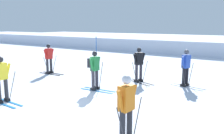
{
  "coord_description": "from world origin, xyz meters",
  "views": [
    {
      "loc": [
        6.28,
        -5.76,
        2.85
      ],
      "look_at": [
        0.21,
        3.23,
        0.9
      ],
      "focal_mm": 38.42,
      "sensor_mm": 36.0,
      "label": 1
    }
  ],
  "objects_px": {
    "skier_yellow": "(2,78)",
    "skier_red": "(49,58)",
    "trail_marker_pole": "(96,49)",
    "skier_orange": "(127,108)",
    "skier_black": "(139,64)",
    "skier_green": "(94,68)",
    "skier_blue": "(186,67)"
  },
  "relations": [
    {
      "from": "skier_blue",
      "to": "trail_marker_pole",
      "type": "bearing_deg",
      "value": 155.68
    },
    {
      "from": "skier_blue",
      "to": "trail_marker_pole",
      "type": "distance_m",
      "value": 8.75
    },
    {
      "from": "skier_yellow",
      "to": "trail_marker_pole",
      "type": "bearing_deg",
      "value": 108.08
    },
    {
      "from": "skier_green",
      "to": "skier_orange",
      "type": "bearing_deg",
      "value": -43.25
    },
    {
      "from": "skier_black",
      "to": "trail_marker_pole",
      "type": "bearing_deg",
      "value": 145.19
    },
    {
      "from": "skier_red",
      "to": "skier_green",
      "type": "bearing_deg",
      "value": -16.65
    },
    {
      "from": "skier_green",
      "to": "trail_marker_pole",
      "type": "height_order",
      "value": "trail_marker_pole"
    },
    {
      "from": "skier_orange",
      "to": "skier_black",
      "type": "distance_m",
      "value": 6.44
    },
    {
      "from": "skier_red",
      "to": "skier_black",
      "type": "distance_m",
      "value": 5.37
    },
    {
      "from": "skier_orange",
      "to": "trail_marker_pole",
      "type": "bearing_deg",
      "value": 130.85
    },
    {
      "from": "skier_yellow",
      "to": "skier_red",
      "type": "bearing_deg",
      "value": 120.14
    },
    {
      "from": "skier_yellow",
      "to": "skier_green",
      "type": "bearing_deg",
      "value": 61.97
    },
    {
      "from": "skier_green",
      "to": "trail_marker_pole",
      "type": "xyz_separation_m",
      "value": [
        -4.87,
        6.42,
        0.01
      ]
    },
    {
      "from": "skier_orange",
      "to": "skier_green",
      "type": "relative_size",
      "value": 1.0
    },
    {
      "from": "skier_blue",
      "to": "skier_green",
      "type": "bearing_deg",
      "value": -137.74
    },
    {
      "from": "skier_yellow",
      "to": "skier_red",
      "type": "xyz_separation_m",
      "value": [
        -2.63,
        4.53,
        -0.0
      ]
    },
    {
      "from": "skier_yellow",
      "to": "skier_black",
      "type": "bearing_deg",
      "value": 65.06
    },
    {
      "from": "skier_orange",
      "to": "skier_red",
      "type": "xyz_separation_m",
      "value": [
        -7.99,
        4.72,
        -0.0
      ]
    },
    {
      "from": "skier_black",
      "to": "trail_marker_pole",
      "type": "relative_size",
      "value": 0.88
    },
    {
      "from": "skier_orange",
      "to": "trail_marker_pole",
      "type": "xyz_separation_m",
      "value": [
        -8.51,
        9.84,
        0.05
      ]
    },
    {
      "from": "skier_blue",
      "to": "skier_orange",
      "type": "bearing_deg",
      "value": -85.08
    },
    {
      "from": "skier_blue",
      "to": "skier_black",
      "type": "distance_m",
      "value": 2.24
    },
    {
      "from": "skier_red",
      "to": "skier_black",
      "type": "xyz_separation_m",
      "value": [
        5.25,
        1.1,
        0.0
      ]
    },
    {
      "from": "skier_black",
      "to": "skier_green",
      "type": "bearing_deg",
      "value": -110.54
    },
    {
      "from": "skier_green",
      "to": "skier_red",
      "type": "bearing_deg",
      "value": 163.35
    },
    {
      "from": "skier_green",
      "to": "skier_black",
      "type": "distance_m",
      "value": 2.57
    },
    {
      "from": "skier_red",
      "to": "trail_marker_pole",
      "type": "relative_size",
      "value": 0.88
    },
    {
      "from": "skier_yellow",
      "to": "skier_red",
      "type": "distance_m",
      "value": 5.24
    },
    {
      "from": "skier_orange",
      "to": "skier_green",
      "type": "distance_m",
      "value": 4.99
    },
    {
      "from": "skier_blue",
      "to": "trail_marker_pole",
      "type": "relative_size",
      "value": 0.88
    },
    {
      "from": "skier_yellow",
      "to": "skier_red",
      "type": "relative_size",
      "value": 1.0
    },
    {
      "from": "skier_orange",
      "to": "trail_marker_pole",
      "type": "distance_m",
      "value": 13.01
    }
  ]
}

